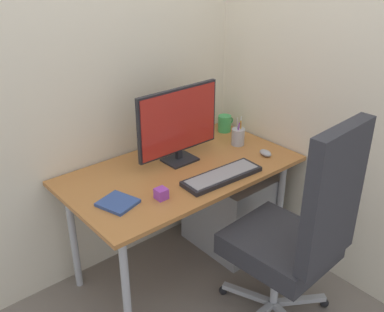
{
  "coord_description": "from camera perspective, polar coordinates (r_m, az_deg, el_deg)",
  "views": [
    {
      "loc": [
        -1.4,
        -1.74,
        1.88
      ],
      "look_at": [
        0.02,
        -0.07,
        0.8
      ],
      "focal_mm": 42.02,
      "sensor_mm": 36.0,
      "label": 1
    }
  ],
  "objects": [
    {
      "name": "office_chair",
      "position": [
        2.26,
        13.36,
        -9.37
      ],
      "size": [
        0.6,
        0.62,
        1.19
      ],
      "color": "black",
      "rests_on": "ground_plane"
    },
    {
      "name": "filing_cabinet",
      "position": [
        2.99,
        4.87,
        -6.65
      ],
      "size": [
        0.42,
        0.52,
        0.52
      ],
      "color": "#9EA0A5",
      "rests_on": "ground_plane"
    },
    {
      "name": "monitor",
      "position": [
        2.53,
        -1.74,
        4.21
      ],
      "size": [
        0.54,
        0.15,
        0.44
      ],
      "color": "black",
      "rests_on": "desk"
    },
    {
      "name": "wall_side_right",
      "position": [
        2.64,
        13.5,
        15.07
      ],
      "size": [
        0.04,
        2.11,
        2.8
      ],
      "primitive_type": "cube",
      "color": "beige",
      "rests_on": "ground_plane"
    },
    {
      "name": "mouse",
      "position": [
        2.7,
        9.31,
        0.38
      ],
      "size": [
        0.07,
        0.1,
        0.03
      ],
      "primitive_type": "ellipsoid",
      "rotation": [
        0.0,
        0.0,
        -0.16
      ],
      "color": "#9EA0A5",
      "rests_on": "desk"
    },
    {
      "name": "desk",
      "position": [
        2.56,
        -1.33,
        -2.96
      ],
      "size": [
        1.32,
        0.73,
        0.7
      ],
      "color": "#B27038",
      "rests_on": "ground_plane"
    },
    {
      "name": "wall_back",
      "position": [
        2.6,
        -7.18,
        15.38
      ],
      "size": [
        2.71,
        0.04,
        2.8
      ],
      "primitive_type": "cube",
      "color": "beige",
      "rests_on": "ground_plane"
    },
    {
      "name": "pen_holder",
      "position": [
        2.81,
        5.86,
        2.48
      ],
      "size": [
        0.08,
        0.08,
        0.19
      ],
      "color": "#B2B5BA",
      "rests_on": "desk"
    },
    {
      "name": "coffee_mug",
      "position": [
        3.0,
        4.17,
        4.15
      ],
      "size": [
        0.12,
        0.09,
        0.11
      ],
      "color": "#3FAD59",
      "rests_on": "desk"
    },
    {
      "name": "desk_clamp_accessory",
      "position": [
        2.24,
        -3.93,
        -4.79
      ],
      "size": [
        0.06,
        0.06,
        0.06
      ],
      "primitive_type": "cube",
      "color": "purple",
      "rests_on": "desk"
    },
    {
      "name": "keyboard",
      "position": [
        2.43,
        3.83,
        -2.55
      ],
      "size": [
        0.47,
        0.17,
        0.03
      ],
      "color": "black",
      "rests_on": "desk"
    },
    {
      "name": "notebook",
      "position": [
        2.23,
        -9.41,
        -5.88
      ],
      "size": [
        0.2,
        0.21,
        0.02
      ],
      "primitive_type": "cube",
      "rotation": [
        0.0,
        0.0,
        0.3
      ],
      "color": "#334C8C",
      "rests_on": "desk"
    },
    {
      "name": "ground_plane",
      "position": [
        2.92,
        -1.2,
        -13.82
      ],
      "size": [
        8.0,
        8.0,
        0.0
      ],
      "primitive_type": "plane",
      "color": "slate"
    }
  ]
}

